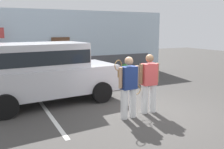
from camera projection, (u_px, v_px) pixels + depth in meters
ground_plane at (147, 114)px, 7.51m from camera, size 40.00×40.00×0.00m
parking_stripe_0 at (47, 112)px, 7.68m from camera, size 0.12×4.40×0.01m
house_frontage at (77, 46)px, 12.89m from camera, size 10.10×0.40×3.42m
parked_suv at (45, 70)px, 8.43m from camera, size 4.76×2.50×2.05m
tennis_player_man at (128, 87)px, 7.01m from camera, size 0.79×0.31×1.76m
tennis_player_woman at (149, 83)px, 7.48m from camera, size 0.91×0.30×1.78m
potted_plant_by_porch at (125, 70)px, 13.20m from camera, size 0.53×0.53×0.70m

